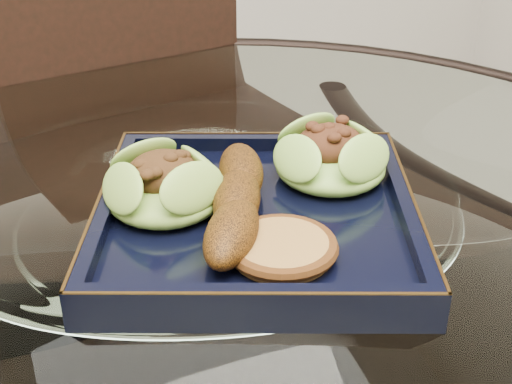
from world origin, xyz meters
name	(u,v)px	position (x,y,z in m)	size (l,w,h in m)	color
dining_table	(211,372)	(0.00, 0.00, 0.60)	(1.13, 1.13, 0.77)	white
dining_chair	(166,250)	(0.06, 0.38, 0.50)	(0.43, 0.43, 0.89)	black
navy_plate	(256,222)	(0.04, -0.02, 0.77)	(0.27, 0.27, 0.02)	black
lettuce_wrap_left	(165,189)	(-0.03, 0.02, 0.80)	(0.10, 0.10, 0.04)	#76AB31
lettuce_wrap_right	(331,160)	(0.13, 0.01, 0.80)	(0.10, 0.10, 0.04)	#68AA31
roasted_plantain	(237,200)	(0.02, -0.02, 0.80)	(0.19, 0.04, 0.04)	#60330A
crumb_patty	(282,249)	(0.03, -0.09, 0.79)	(0.08, 0.08, 0.01)	#AC7A39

